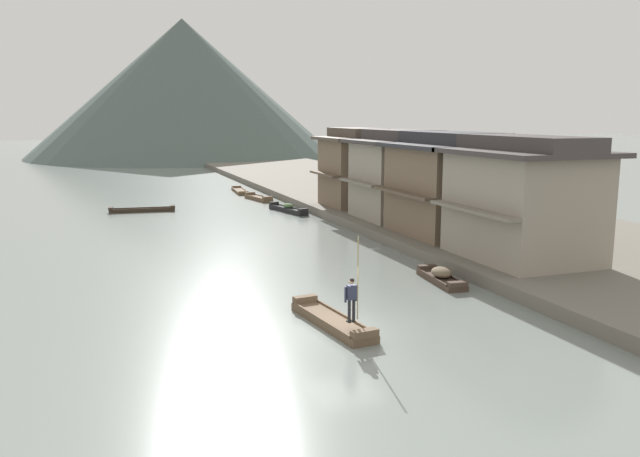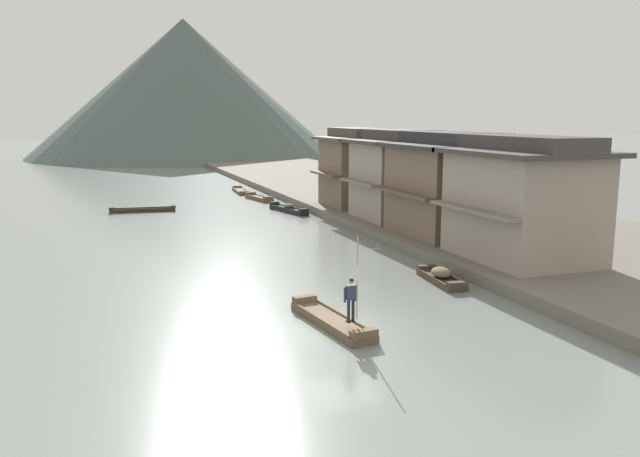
% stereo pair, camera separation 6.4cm
% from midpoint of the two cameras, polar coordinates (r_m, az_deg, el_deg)
% --- Properties ---
extents(ground_plane, '(400.00, 400.00, 0.00)m').
position_cam_midpoint_polar(ground_plane, '(23.84, 2.31, -8.89)').
color(ground_plane, gray).
extents(riverbank_right, '(18.00, 110.00, 0.61)m').
position_cam_midpoint_polar(riverbank_right, '(57.38, 6.85, 2.51)').
color(riverbank_right, '#6B665B').
rests_on(riverbank_right, ground).
extents(boat_foreground_poled, '(1.70, 5.10, 0.55)m').
position_cam_midpoint_polar(boat_foreground_poled, '(24.11, 1.12, -8.22)').
color(boat_foreground_poled, brown).
rests_on(boat_foreground_poled, ground).
extents(boatman_person, '(0.56, 0.28, 3.04)m').
position_cam_midpoint_polar(boatman_person, '(22.53, 2.88, -5.87)').
color(boatman_person, black).
rests_on(boatman_person, boat_foreground_poled).
extents(boat_moored_nearest, '(1.34, 3.76, 0.73)m').
position_cam_midpoint_polar(boat_moored_nearest, '(30.63, 10.78, -4.25)').
color(boat_moored_nearest, '#423328').
rests_on(boat_moored_nearest, ground).
extents(boat_moored_second, '(1.93, 5.14, 0.71)m').
position_cam_midpoint_polar(boat_moored_second, '(52.11, -2.78, 1.74)').
color(boat_moored_second, '#232326').
rests_on(boat_moored_second, ground).
extents(boat_moored_third, '(1.46, 5.39, 0.41)m').
position_cam_midpoint_polar(boat_moored_third, '(65.90, -7.04, 3.32)').
color(boat_moored_third, brown).
rests_on(boat_moored_third, ground).
extents(boat_moored_far, '(5.27, 1.38, 0.47)m').
position_cam_midpoint_polar(boat_moored_far, '(54.08, -15.42, 1.60)').
color(boat_moored_far, '#33281E').
rests_on(boat_moored_far, ground).
extents(boat_midriver_drifting, '(1.77, 4.29, 0.54)m').
position_cam_midpoint_polar(boat_midriver_drifting, '(59.71, -5.39, 2.71)').
color(boat_midriver_drifting, brown).
rests_on(boat_midriver_drifting, ground).
extents(house_waterfront_nearest, '(6.34, 7.76, 6.14)m').
position_cam_midpoint_polar(house_waterfront_nearest, '(33.46, 17.64, 2.48)').
color(house_waterfront_nearest, gray).
rests_on(house_waterfront_nearest, riverbank_right).
extents(house_waterfront_second, '(6.84, 7.48, 6.14)m').
position_cam_midpoint_polar(house_waterfront_second, '(39.62, 11.54, 3.85)').
color(house_waterfront_second, '#75604C').
rests_on(house_waterfront_second, riverbank_right).
extents(house_waterfront_tall, '(6.90, 6.47, 6.14)m').
position_cam_midpoint_polar(house_waterfront_tall, '(45.30, 7.31, 4.73)').
color(house_waterfront_tall, gray).
rests_on(house_waterfront_tall, riverbank_right).
extents(house_waterfront_narrow, '(5.91, 6.09, 6.14)m').
position_cam_midpoint_polar(house_waterfront_narrow, '(51.24, 3.36, 5.40)').
color(house_waterfront_narrow, '#75604C').
rests_on(house_waterfront_narrow, riverbank_right).
extents(hill_far_west, '(58.16, 58.16, 25.52)m').
position_cam_midpoint_polar(hill_far_west, '(126.92, -11.87, 12.07)').
color(hill_far_west, '#4C5B56').
rests_on(hill_far_west, ground).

